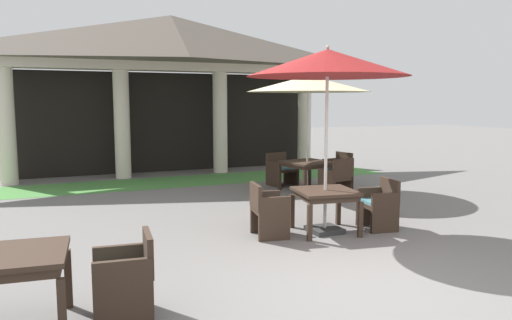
{
  "coord_description": "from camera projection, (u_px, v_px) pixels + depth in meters",
  "views": [
    {
      "loc": [
        -3.33,
        -4.53,
        2.12
      ],
      "look_at": [
        -0.02,
        3.22,
        1.11
      ],
      "focal_mm": 34.47,
      "sensor_mm": 36.0,
      "label": 1
    }
  ],
  "objects": [
    {
      "name": "patio_chair_mid_left_east",
      "position": [
        126.0,
        278.0,
        4.79
      ],
      "size": [
        0.61,
        0.61,
        0.84
      ],
      "rotation": [
        0.0,
        0.0,
        1.47
      ],
      "color": "#38281E",
      "rests_on": "ground"
    },
    {
      "name": "patio_table_mid_right",
      "position": [
        325.0,
        196.0,
        7.91
      ],
      "size": [
        1.04,
        1.04,
        0.7
      ],
      "rotation": [
        0.0,
        0.0,
        -0.15
      ],
      "color": "#38281E",
      "rests_on": "ground"
    },
    {
      "name": "patio_umbrella_near_foreground",
      "position": [
        308.0,
        84.0,
        11.35
      ],
      "size": [
        2.88,
        2.88,
        2.76
      ],
      "color": "#2D2D2D",
      "rests_on": "ground"
    },
    {
      "name": "patio_table_near_foreground",
      "position": [
        307.0,
        165.0,
        11.58
      ],
      "size": [
        1.18,
        1.18,
        0.71
      ],
      "rotation": [
        0.0,
        0.0,
        0.19
      ],
      "color": "#38281E",
      "rests_on": "ground"
    },
    {
      "name": "background_pavilion",
      "position": [
        171.0,
        53.0,
        13.87
      ],
      "size": [
        9.72,
        2.75,
        4.5
      ],
      "color": "beige",
      "rests_on": "ground"
    },
    {
      "name": "patio_table_mid_left",
      "position": [
        13.0,
        264.0,
        4.47
      ],
      "size": [
        1.01,
        1.01,
        0.75
      ],
      "rotation": [
        0.0,
        0.0,
        -0.1
      ],
      "color": "#38281E",
      "rests_on": "ground"
    },
    {
      "name": "lawn_strip",
      "position": [
        185.0,
        181.0,
        13.08
      ],
      "size": [
        11.52,
        1.81,
        0.01
      ],
      "primitive_type": "cube",
      "color": "#47843D",
      "rests_on": "ground"
    },
    {
      "name": "patio_chair_near_foreground_north",
      "position": [
        281.0,
        170.0,
        12.43
      ],
      "size": [
        0.73,
        0.68,
        0.81
      ],
      "rotation": [
        0.0,
        0.0,
        -2.95
      ],
      "color": "#38281E",
      "rests_on": "ground"
    },
    {
      "name": "patio_chair_near_foreground_south",
      "position": [
        337.0,
        179.0,
        10.78
      ],
      "size": [
        0.7,
        0.6,
        0.89
      ],
      "rotation": [
        0.0,
        0.0,
        0.19
      ],
      "color": "#38281E",
      "rests_on": "ground"
    },
    {
      "name": "patio_chair_mid_right_east",
      "position": [
        379.0,
        205.0,
        8.17
      ],
      "size": [
        0.58,
        0.66,
        0.83
      ],
      "rotation": [
        0.0,
        0.0,
        1.42
      ],
      "color": "#38281E",
      "rests_on": "ground"
    },
    {
      "name": "ground_plane",
      "position": [
        367.0,
        285.0,
        5.69
      ],
      "size": [
        60.0,
        60.0,
        0.0
      ],
      "primitive_type": "plane",
      "color": "slate"
    },
    {
      "name": "patio_chair_mid_right_west",
      "position": [
        268.0,
        211.0,
        7.7
      ],
      "size": [
        0.58,
        0.65,
        0.84
      ],
      "rotation": [
        0.0,
        0.0,
        -1.72
      ],
      "color": "#38281E",
      "rests_on": "ground"
    },
    {
      "name": "patio_umbrella_mid_right",
      "position": [
        327.0,
        64.0,
        7.66
      ],
      "size": [
        2.56,
        2.56,
        2.98
      ],
      "color": "#2D2D2D",
      "rests_on": "ground"
    },
    {
      "name": "patio_chair_near_foreground_east",
      "position": [
        338.0,
        170.0,
        12.16
      ],
      "size": [
        0.61,
        0.66,
        0.85
      ],
      "rotation": [
        0.0,
        0.0,
        -4.52
      ],
      "color": "#38281E",
      "rests_on": "ground"
    }
  ]
}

